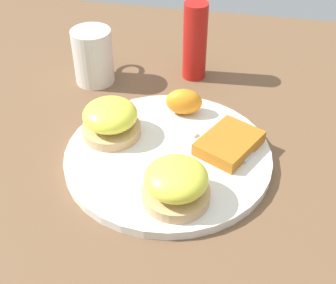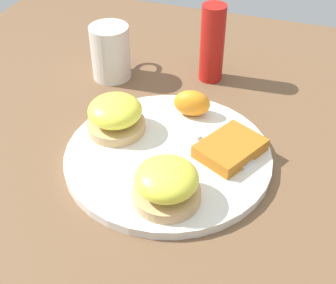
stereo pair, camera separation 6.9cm
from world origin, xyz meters
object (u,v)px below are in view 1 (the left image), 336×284
Objects in this scene: cup at (93,56)px; sandwich_benedict_left at (111,119)px; condiment_bottle at (196,41)px; sandwich_benedict_right at (176,183)px; fork at (201,137)px; hashbrown_patty at (229,143)px; orange_wedge at (184,102)px.

sandwich_benedict_left is at bearing -153.83° from cup.
condiment_bottle is at bearing -74.01° from cup.
condiment_bottle is at bearing 4.59° from sandwich_benedict_right.
fork is (0.02, -0.14, -0.03)m from sandwich_benedict_left.
sandwich_benedict_left is 0.18m from hashbrown_patty.
fork is at bearing 72.06° from hashbrown_patty.
hashbrown_patty is 1.59× the size of orange_wedge.
sandwich_benedict_left is 0.13m from orange_wedge.
orange_wedge is at bearing 6.93° from sandwich_benedict_right.
orange_wedge is 0.41× the size of condiment_bottle.
sandwich_benedict_right is 0.14m from fork.
hashbrown_patty is at bearing -107.94° from fork.
orange_wedge is (0.20, 0.02, -0.01)m from sandwich_benedict_right.
hashbrown_patty is 0.11m from orange_wedge.
sandwich_benedict_right is 1.53× the size of orange_wedge.
sandwich_benedict_right is at bearing -173.07° from orange_wedge.
hashbrown_patty is at bearing -26.34° from sandwich_benedict_right.
orange_wedge is at bearing -178.63° from condiment_bottle.
sandwich_benedict_right is at bearing -133.38° from sandwich_benedict_left.
cup is at bearing 55.23° from fork.
orange_wedge reaches higher than hashbrown_patty.
hashbrown_patty is (0.00, -0.18, -0.02)m from sandwich_benedict_left.
orange_wedge is (0.08, -0.10, -0.01)m from sandwich_benedict_left.
condiment_bottle is (0.22, 0.09, 0.05)m from hashbrown_patty.
sandwich_benedict_right is at bearing -144.12° from cup.
condiment_bottle reaches higher than hashbrown_patty.
cup reaches higher than sandwich_benedict_left.
hashbrown_patty reaches higher than fork.
orange_wedge is (0.08, 0.08, 0.01)m from hashbrown_patty.
sandwich_benedict_left is 0.88× the size of cup.
hashbrown_patty is at bearing -89.60° from sandwich_benedict_left.
fork is at bearing -83.51° from sandwich_benedict_left.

